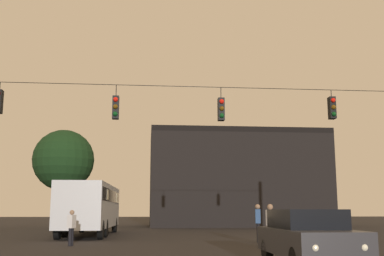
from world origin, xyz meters
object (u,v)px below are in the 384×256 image
(car_near_right, at_px, (308,236))
(tree_left_silhouette, at_px, (64,160))
(pedestrian_crossing_left, at_px, (258,220))
(city_bus, at_px, (91,204))
(pedestrian_crossing_center, at_px, (71,226))
(pedestrian_crossing_right, at_px, (271,222))

(car_near_right, distance_m, tree_left_silhouette, 32.33)
(pedestrian_crossing_left, bearing_deg, city_bus, 140.27)
(pedestrian_crossing_center, distance_m, tree_left_silhouette, 22.42)
(car_near_right, height_order, pedestrian_crossing_right, pedestrian_crossing_right)
(car_near_right, relative_size, pedestrian_crossing_center, 2.88)
(car_near_right, bearing_deg, city_bus, 114.64)
(pedestrian_crossing_left, height_order, tree_left_silhouette, tree_left_silhouette)
(car_near_right, relative_size, tree_left_silhouette, 0.51)
(pedestrian_crossing_center, height_order, pedestrian_crossing_right, pedestrian_crossing_right)
(car_near_right, bearing_deg, pedestrian_crossing_right, 83.77)
(city_bus, relative_size, tree_left_silhouette, 1.29)
(tree_left_silhouette, bearing_deg, pedestrian_crossing_left, -57.47)
(city_bus, distance_m, car_near_right, 18.72)
(city_bus, xyz_separation_m, pedestrian_crossing_right, (8.53, -10.20, -0.87))
(pedestrian_crossing_right, bearing_deg, city_bus, 129.90)
(car_near_right, xyz_separation_m, tree_left_silhouette, (-11.80, 29.67, 5.06))
(city_bus, relative_size, pedestrian_crossing_left, 6.18)
(pedestrian_crossing_left, xyz_separation_m, pedestrian_crossing_right, (-0.16, -2.98, -0.02))
(pedestrian_crossing_left, height_order, pedestrian_crossing_right, pedestrian_crossing_left)
(pedestrian_crossing_left, distance_m, pedestrian_crossing_center, 8.62)
(city_bus, relative_size, pedestrian_crossing_right, 6.29)
(car_near_right, xyz_separation_m, pedestrian_crossing_left, (0.90, 9.76, 0.23))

